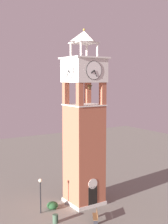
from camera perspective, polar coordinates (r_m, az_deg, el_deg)
ground at (r=35.30m, az=0.00°, el=-16.11°), size 80.00×80.00×0.00m
clock_tower at (r=33.16m, az=0.00°, el=-3.67°), size 3.95×3.95×18.44m
park_bench at (r=30.99m, az=2.16°, el=-18.42°), size 1.21×1.60×0.95m
lamp_post at (r=32.15m, az=-7.94°, el=-13.72°), size 0.36×0.36×3.53m
trash_bin at (r=30.82m, az=-5.23°, el=-18.76°), size 0.52×0.52×0.80m
shrub_near_entry at (r=33.67m, az=-5.77°, el=-16.56°), size 1.15×1.15×0.78m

